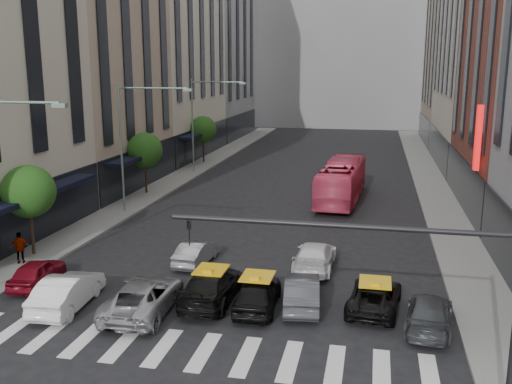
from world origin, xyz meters
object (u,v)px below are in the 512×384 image
Objects in this scene: bus at (342,181)px; pedestrian_far at (20,248)px; car_red at (37,272)px; streetlamp_mid at (133,131)px; streetlamp_far at (202,113)px; car_white_front at (67,291)px; taxi_left at (211,286)px; taxi_center at (257,293)px.

pedestrian_far is at bearing 53.86° from bus.
pedestrian_far is at bearing -49.10° from car_red.
streetlamp_mid reaches higher than pedestrian_far.
streetlamp_far is 28.04m from pedestrian_far.
pedestrian_far reaches higher than car_white_front.
car_red is at bearing -1.77° from taxi_left.
car_red is 0.82× the size of car_white_front.
bus is (10.34, 22.83, 0.82)m from car_white_front.
bus is 24.15m from pedestrian_far.
taxi_left is at bearing 141.48° from pedestrian_far.
taxi_center is at bearing 87.82° from bus.
streetlamp_mid is 12.65m from pedestrian_far.
car_white_front is 25.07m from bus.
streetlamp_far is 1.75× the size of taxi_left.
streetlamp_far is 30.30m from car_red.
taxi_left is (5.93, 1.91, -0.01)m from car_white_front.
bus reaches higher than taxi_center.
car_white_front reaches higher than taxi_center.
pedestrian_far reaches higher than taxi_center.
streetlamp_mid is 2.39× the size of car_red.
car_white_front is at bearing -76.89° from streetlamp_mid.
taxi_center reaches higher than car_red.
taxi_left is 1.20× the size of taxi_center.
streetlamp_mid is 2.10× the size of taxi_center.
car_red is 0.73× the size of taxi_left.
pedestrian_far reaches higher than car_red.
streetlamp_mid reaches higher than car_red.
streetlamp_far is 1.96× the size of car_white_front.
bus is (2.26, 21.24, 0.84)m from taxi_center.
streetlamp_mid reaches higher than taxi_left.
streetlamp_far is 0.80× the size of bus.
car_white_front is (3.71, -31.91, -5.15)m from streetlamp_far.
pedestrian_far is at bearing -12.97° from taxi_left.
streetlamp_far is 2.39× the size of car_red.
streetlamp_mid is at bearing -81.05° from car_white_front.
streetlamp_mid is 16.25m from bus.
car_red is at bearing 110.51° from pedestrian_far.
streetlamp_mid is 17.76m from taxi_left.
streetlamp_mid reaches higher than car_white_front.
car_white_front is 0.89× the size of taxi_left.
taxi_center is (11.79, -14.32, -5.17)m from streetlamp_mid.
taxi_left is at bearing -55.45° from streetlamp_mid.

